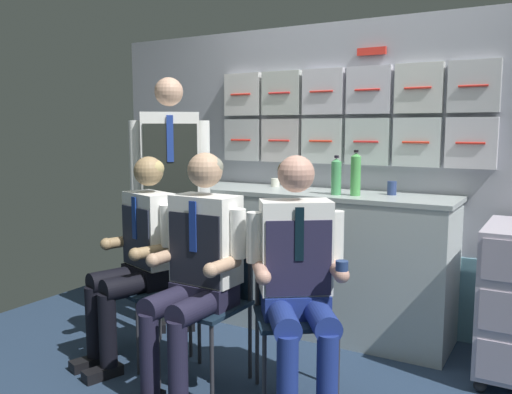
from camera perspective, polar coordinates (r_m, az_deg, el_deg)
name	(u,v)px	position (r m, az deg, el deg)	size (l,w,h in m)	color
galley_bulkhead	(357,173)	(3.89, 10.73, 2.50)	(4.20, 0.14, 2.15)	#989BA7
galley_counter	(309,259)	(3.81, 5.68, -6.65)	(1.98, 0.53, 0.97)	#B7C2C0
folding_chair_left	(162,270)	(3.41, -9.99, -7.69)	(0.51, 0.51, 0.85)	#2D2D33
crew_member_left	(138,250)	(3.30, -12.48, -5.56)	(0.51, 0.65, 1.24)	black
folding_chair_right	(215,286)	(3.04, -4.42, -9.48)	(0.41, 0.42, 0.85)	#2D2D33
crew_member_right	(197,261)	(2.87, -6.36, -6.80)	(0.50, 0.62, 1.28)	black
folding_chair_near_trolley	(293,295)	(2.88, 3.92, -10.41)	(0.56, 0.56, 0.85)	#2D2D33
crew_member_near_trolley	(298,271)	(2.68, 4.52, -7.87)	(0.62, 0.68, 1.27)	black
crew_member_standing	(171,179)	(3.75, -9.10, 1.91)	(0.44, 0.42, 1.75)	black
water_bottle_short	(356,174)	(3.50, 10.58, 2.43)	(0.07, 0.07, 0.29)	#4DA551
sparkling_bottle_green	(336,176)	(3.53, 8.55, 2.21)	(0.07, 0.07, 0.26)	#489B5C
coffee_cup_white	(392,188)	(3.60, 14.29, 0.97)	(0.06, 0.06, 0.09)	navy
coffee_cup_spare	(275,182)	(3.99, 2.08, 1.58)	(0.06, 0.06, 0.06)	silver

